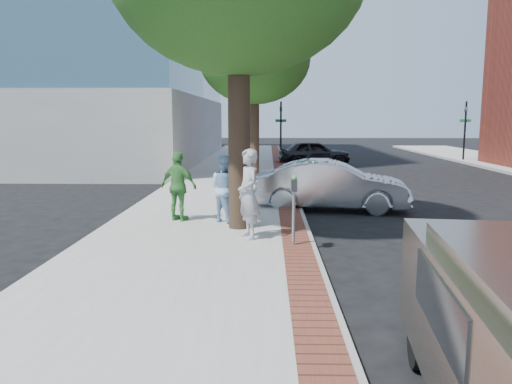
{
  "coord_description": "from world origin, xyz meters",
  "views": [
    {
      "loc": [
        0.08,
        -9.94,
        2.79
      ],
      "look_at": [
        -0.17,
        0.69,
        1.2
      ],
      "focal_mm": 35.0,
      "sensor_mm": 36.0,
      "label": 1
    }
  ],
  "objects_px": {
    "person_gray": "(248,194)",
    "person_green": "(179,186)",
    "bg_car": "(314,152)",
    "parking_meter": "(294,195)",
    "person_officer": "(225,188)",
    "sedan_silver": "(331,185)"
  },
  "relations": [
    {
      "from": "parking_meter",
      "to": "person_officer",
      "type": "relative_size",
      "value": 0.86
    },
    {
      "from": "sedan_silver",
      "to": "bg_car",
      "type": "xyz_separation_m",
      "value": [
        0.85,
        14.96,
        -0.04
      ]
    },
    {
      "from": "parking_meter",
      "to": "person_green",
      "type": "height_order",
      "value": "person_green"
    },
    {
      "from": "parking_meter",
      "to": "person_green",
      "type": "distance_m",
      "value": 3.75
    },
    {
      "from": "person_green",
      "to": "sedan_silver",
      "type": "xyz_separation_m",
      "value": [
        4.22,
        2.38,
        -0.28
      ]
    },
    {
      "from": "person_gray",
      "to": "person_officer",
      "type": "distance_m",
      "value": 1.91
    },
    {
      "from": "person_gray",
      "to": "person_green",
      "type": "height_order",
      "value": "person_gray"
    },
    {
      "from": "parking_meter",
      "to": "person_officer",
      "type": "xyz_separation_m",
      "value": [
        -1.63,
        2.38,
        -0.2
      ]
    },
    {
      "from": "person_green",
      "to": "bg_car",
      "type": "xyz_separation_m",
      "value": [
        5.06,
        17.34,
        -0.32
      ]
    },
    {
      "from": "parking_meter",
      "to": "sedan_silver",
      "type": "height_order",
      "value": "parking_meter"
    },
    {
      "from": "parking_meter",
      "to": "bg_car",
      "type": "distance_m",
      "value": 19.93
    },
    {
      "from": "sedan_silver",
      "to": "bg_car",
      "type": "distance_m",
      "value": 14.98
    },
    {
      "from": "person_green",
      "to": "parking_meter",
      "type": "bearing_deg",
      "value": 163.08
    },
    {
      "from": "person_gray",
      "to": "bg_car",
      "type": "relative_size",
      "value": 0.47
    },
    {
      "from": "person_gray",
      "to": "bg_car",
      "type": "bearing_deg",
      "value": 148.02
    },
    {
      "from": "parking_meter",
      "to": "person_green",
      "type": "xyz_separation_m",
      "value": [
        -2.83,
        2.46,
        -0.16
      ]
    },
    {
      "from": "person_officer",
      "to": "bg_car",
      "type": "xyz_separation_m",
      "value": [
        3.87,
        17.42,
        -0.28
      ]
    },
    {
      "from": "sedan_silver",
      "to": "bg_car",
      "type": "height_order",
      "value": "sedan_silver"
    },
    {
      "from": "parking_meter",
      "to": "bg_car",
      "type": "xyz_separation_m",
      "value": [
        2.24,
        19.8,
        -0.48
      ]
    },
    {
      "from": "sedan_silver",
      "to": "parking_meter",
      "type": "bearing_deg",
      "value": 171.9
    },
    {
      "from": "parking_meter",
      "to": "person_gray",
      "type": "height_order",
      "value": "person_gray"
    },
    {
      "from": "person_gray",
      "to": "sedan_silver",
      "type": "bearing_deg",
      "value": 128.49
    }
  ]
}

